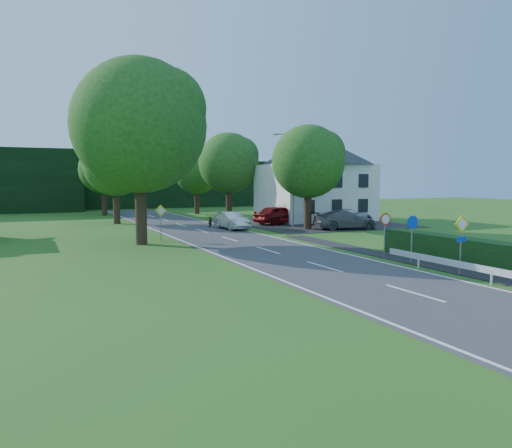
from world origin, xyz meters
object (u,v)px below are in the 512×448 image
streetlight (292,175)px  parked_car_silver_b (348,216)px  motorcycle (211,220)px  parasol (285,214)px  parked_car_red (279,215)px  parked_car_grey (345,220)px  moving_car (232,221)px  parked_car_silver_a (292,213)px

streetlight → parked_car_silver_b: 7.03m
parked_car_silver_b → motorcycle: bearing=65.0°
streetlight → parasol: 4.58m
parked_car_silver_b → parasol: parasol is taller
parked_car_red → streetlight: bearing=158.3°
parked_car_grey → parasol: 6.75m
parked_car_grey → parked_car_red: bearing=33.5°
parked_car_grey → parked_car_silver_b: bearing=-26.8°
parked_car_grey → parked_car_silver_b: 4.72m
moving_car → motorcycle: 2.85m
parked_car_silver_a → parasol: bearing=150.5°
motorcycle → parasol: bearing=21.9°
motorcycle → parked_car_silver_a: 9.53m
parked_car_silver_a → parasol: (-2.14, -2.48, 0.11)m
streetlight → parked_car_red: 4.68m
parked_car_red → parked_car_silver_b: parked_car_red is taller
parked_car_silver_a → parasol: parasol is taller
parked_car_silver_b → parasol: (-5.12, 2.60, 0.24)m
streetlight → motorcycle: streetlight is taller
parked_car_silver_b → parked_car_silver_a: bearing=18.3°
parked_car_grey → streetlight: bearing=52.1°
parked_car_red → parasol: (0.50, -0.14, 0.10)m
motorcycle → parked_car_silver_b: bearing=10.7°
parked_car_silver_a → parked_car_silver_b: size_ratio=0.99×
moving_car → parked_car_silver_b: (11.33, -0.11, 0.00)m
parked_car_silver_a → parked_car_silver_b: bearing=-138.3°
moving_car → parked_car_grey: 9.31m
moving_car → parked_car_silver_b: 11.33m
parked_car_silver_a → parked_car_grey: (0.12, -8.83, -0.08)m
parked_car_red → parasol: bearing=-121.2°
parasol → motorcycle: bearing=178.3°
parked_car_red → motorcycle: bearing=74.2°
streetlight → parked_car_red: size_ratio=1.60×
motorcycle → parked_car_silver_b: 12.55m
moving_car → parasol: size_ratio=2.03×
parked_car_silver_a → moving_car: bearing=132.1°
streetlight → motorcycle: 7.98m
streetlight → parked_car_red: (0.34, 3.00, -3.57)m
parked_car_silver_b → streetlight: bearing=80.4°
parked_car_red → parked_car_silver_b: bearing=-131.2°
moving_car → parked_car_silver_b: size_ratio=0.84×
moving_car → parked_car_silver_b: parked_car_silver_b is taller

